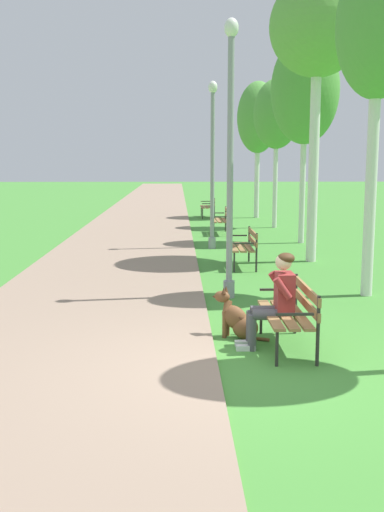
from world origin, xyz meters
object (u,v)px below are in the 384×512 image
object	(u,v)px
park_bench_mid	(245,244)
dog_brown	(238,320)
person_seated_on_near_bench	(276,297)
lamp_post_mid	(212,164)
park_bench_furthest	(209,205)
birch_tree_third	(318,29)
birch_tree_fifth	(277,115)
lamp_post_near	(230,158)
birch_tree_second	(378,31)
park_bench_far	(222,218)
park_bench_near	(292,310)
birch_tree_sixth	(258,118)
birch_tree_fourth	(305,91)

from	to	relation	value
park_bench_mid	dog_brown	world-z (taller)	park_bench_mid
person_seated_on_near_bench	lamp_post_mid	world-z (taller)	lamp_post_mid
park_bench_furthest	lamp_post_mid	bearing A→B (deg)	-92.44
birch_tree_third	birch_tree_fifth	bearing A→B (deg)	87.84
lamp_post_near	birch_tree_second	world-z (taller)	birch_tree_second
park_bench_far	person_seated_on_near_bench	bearing A→B (deg)	-90.91
park_bench_near	dog_brown	size ratio (longest dim) A/B	1.92
park_bench_far	birch_tree_fifth	bearing A→B (deg)	42.67
park_bench_furthest	dog_brown	xyz separation A→B (m)	(-0.51, -17.58, -0.25)
person_seated_on_near_bench	birch_tree_sixth	world-z (taller)	birch_tree_sixth
birch_tree_second	birch_tree_fourth	world-z (taller)	same
birch_tree_sixth	person_seated_on_near_bench	bearing A→B (deg)	-96.53
park_bench_far	birch_tree_fourth	distance (m)	4.90
park_bench_mid	park_bench_far	distance (m)	6.18
park_bench_furthest	birch_tree_fourth	size ratio (longest dim) A/B	0.26
birch_tree_sixth	dog_brown	bearing A→B (deg)	-98.10
lamp_post_mid	birch_tree_sixth	xyz separation A→B (m)	(2.36, 8.92, 1.76)
park_bench_near	birch_tree_fourth	size ratio (longest dim) A/B	0.26
birch_tree_second	birch_tree_sixth	xyz separation A→B (m)	(-0.08, 14.85, -0.48)
park_bench_near	birch_tree_third	distance (m)	8.53
park_bench_far	lamp_post_near	distance (m)	9.53
park_bench_furthest	lamp_post_mid	world-z (taller)	lamp_post_mid
park_bench_furthest	birch_tree_third	xyz separation A→B (m)	(1.86, -11.23, 4.82)
dog_brown	lamp_post_near	world-z (taller)	lamp_post_near
birch_tree_fifth	birch_tree_sixth	world-z (taller)	birch_tree_sixth
park_bench_mid	lamp_post_mid	world-z (taller)	lamp_post_mid
birch_tree_third	park_bench_furthest	bearing A→B (deg)	99.40
lamp_post_near	birch_tree_fifth	xyz separation A→B (m)	(2.56, 11.18, 1.50)
dog_brown	birch_tree_second	bearing A→B (deg)	45.51
park_bench_mid	birch_tree_fifth	distance (m)	8.96
park_bench_furthest	birch_tree_fourth	bearing A→B (deg)	-74.01
dog_brown	birch_tree_sixth	xyz separation A→B (m)	(2.49, 17.46, 3.81)
lamp_post_mid	birch_tree_sixth	distance (m)	9.39
birch_tree_third	lamp_post_mid	bearing A→B (deg)	135.60
park_bench_far	person_seated_on_near_bench	distance (m)	12.29
birch_tree_fifth	park_bench_near	bearing A→B (deg)	-98.07
lamp_post_near	birch_tree_third	world-z (taller)	birch_tree_third
park_bench_near	dog_brown	world-z (taller)	park_bench_near
dog_brown	birch_tree_third	xyz separation A→B (m)	(2.37, 6.35, 5.08)
park_bench_mid	person_seated_on_near_bench	distance (m)	6.11
park_bench_far	birch_tree_second	bearing A→B (deg)	-78.12
birch_tree_fifth	birch_tree_sixth	size ratio (longest dim) A/B	0.93
lamp_post_mid	birch_tree_fifth	distance (m)	5.96
birch_tree_fifth	birch_tree_third	bearing A→B (deg)	-92.16
person_seated_on_near_bench	birch_tree_third	size ratio (longest dim) A/B	0.19
park_bench_mid	park_bench_far	world-z (taller)	same
person_seated_on_near_bench	birch_tree_fourth	distance (m)	10.98
birch_tree_fourth	birch_tree_fifth	world-z (taller)	birch_tree_fourth
lamp_post_near	birch_tree_fifth	distance (m)	11.57
park_bench_mid	person_seated_on_near_bench	xyz separation A→B (m)	(-0.27, -6.10, 0.17)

